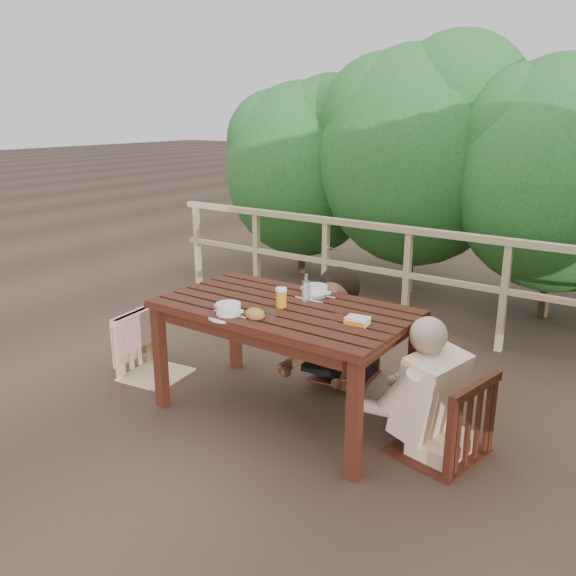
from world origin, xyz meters
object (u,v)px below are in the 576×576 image
Objects in this scene: beer_glass at (281,299)px; tumbler at (272,317)px; bottle at (306,291)px; soup_near at (228,310)px; butter_tub at (358,322)px; table at (284,361)px; bread_roll at (255,314)px; chair_right at (443,376)px; chair_left at (153,321)px; diner_right at (450,348)px; woman at (348,291)px; chair_far at (346,322)px; soup_far at (315,292)px.

tumbler is (0.11, -0.25, -0.03)m from beer_glass.
soup_near is at bearing -123.87° from bottle.
tumbler is at bearing 12.28° from soup_near.
table is at bearing 170.30° from butter_tub.
bread_roll is 0.11m from tumbler.
chair_right reaches higher than table.
table is 0.58m from soup_near.
chair_right reaches higher than butter_tub.
chair_left is 2.31m from diner_right.
soup_near is 1.91× the size of butter_tub.
woman is at bearing 116.48° from butter_tub.
woman is at bearing 78.22° from soup_near.
diner_right is (1.05, -0.64, -0.01)m from woman.
bottle is (0.12, 0.09, 0.50)m from table.
chair_right is 1.13m from beer_glass.
soup_near is 0.54m from bottle.
soup_near is at bearing 71.85° from woman.
beer_glass is 1.83× the size of tumbler.
chair_right is at bearing 8.99° from beer_glass.
table is at bearing -100.38° from chair_far.
soup_far is at bearing 80.22° from beer_glass.
soup_near is at bearing -163.74° from butter_tub.
bread_roll is at bearing -99.29° from chair_far.
chair_right reaches higher than soup_near.
soup_near is (-1.25, -0.48, 0.30)m from chair_right.
soup_far is 2.08× the size of bread_roll.
chair_right is 1.20m from bread_roll.
woman is (1.24, 0.88, 0.24)m from chair_left.
bottle is (1.30, 0.19, 0.42)m from chair_left.
tumbler is at bearing 124.42° from diner_right.
soup_far is at bearing -87.61° from chair_right.
soup_far is at bearing 94.95° from tumbler.
beer_glass is (0.19, 0.31, 0.03)m from soup_near.
tumbler is (-0.00, -0.38, -0.07)m from bottle.
chair_far is at bearing 78.01° from soup_near.
chair_far is 6.57× the size of butter_tub.
butter_tub is (0.51, -0.33, -0.02)m from soup_far.
bottle reaches higher than chair_left.
chair_left is at bearing -72.69° from chair_right.
woman is 1.16m from soup_near.
table is 1.19m from chair_left.
tumbler is at bearing -90.60° from bottle.
chair_right is 0.74× the size of diner_right.
soup_near is (-0.24, -1.11, 0.36)m from chair_far.
chair_right is 1.38m from soup_near.
chair_right is at bearing 101.42° from diner_right.
soup_far is at bearing 84.54° from woman.
chair_right is 1.09m from tumbler.
diner_right is 1.06m from soup_far.
bread_roll is at bearing -106.22° from bottle.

